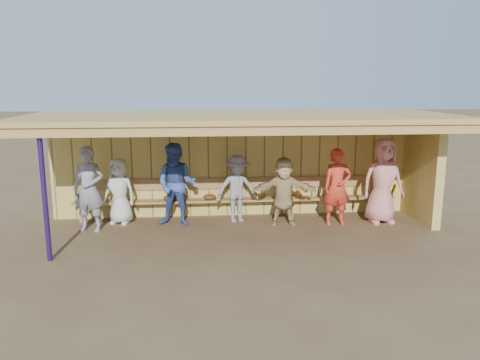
# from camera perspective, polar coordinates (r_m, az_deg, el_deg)

# --- Properties ---
(ground) EXTENTS (90.00, 90.00, 0.00)m
(ground) POSITION_cam_1_polar(r_m,az_deg,el_deg) (10.17, 0.18, -6.21)
(ground) COLOR brown
(ground) RESTS_ON ground
(player_a) EXTENTS (0.75, 0.57, 1.84)m
(player_a) POSITION_cam_1_polar(r_m,az_deg,el_deg) (10.45, -17.95, -1.07)
(player_a) COLOR gray
(player_a) RESTS_ON ground
(player_b) EXTENTS (0.84, 0.68, 1.49)m
(player_b) POSITION_cam_1_polar(r_m,az_deg,el_deg) (10.86, -14.50, -1.35)
(player_b) COLOR beige
(player_b) RESTS_ON ground
(player_c) EXTENTS (1.04, 0.89, 1.86)m
(player_c) POSITION_cam_1_polar(r_m,az_deg,el_deg) (10.42, -7.74, -0.58)
(player_c) COLOR #38529B
(player_c) RESTS_ON ground
(player_e) EXTENTS (1.09, 0.76, 1.55)m
(player_e) POSITION_cam_1_polar(r_m,az_deg,el_deg) (10.65, -0.36, -1.05)
(player_e) COLOR gray
(player_e) RESTS_ON ground
(player_f) EXTENTS (1.45, 0.52, 1.54)m
(player_f) POSITION_cam_1_polar(r_m,az_deg,el_deg) (10.46, 5.35, -1.37)
(player_f) COLOR tan
(player_f) RESTS_ON ground
(player_g) EXTENTS (0.64, 0.42, 1.73)m
(player_g) POSITION_cam_1_polar(r_m,az_deg,el_deg) (10.63, 11.76, -0.84)
(player_g) COLOR red
(player_g) RESTS_ON ground
(player_h) EXTENTS (1.00, 0.69, 1.94)m
(player_h) POSITION_cam_1_polar(r_m,az_deg,el_deg) (11.02, 17.02, -0.09)
(player_h) COLOR tan
(player_h) RESTS_ON ground
(dugout_structure) EXTENTS (8.80, 3.20, 2.50)m
(dugout_structure) POSITION_cam_1_polar(r_m,az_deg,el_deg) (10.50, 1.95, 3.86)
(dugout_structure) COLOR tan
(dugout_structure) RESTS_ON ground
(bench) EXTENTS (7.60, 0.34, 0.93)m
(bench) POSITION_cam_1_polar(r_m,az_deg,el_deg) (11.09, -0.36, -1.84)
(bench) COLOR #A57B46
(bench) RESTS_ON ground
(dugout_equipment) EXTENTS (5.45, 0.62, 0.80)m
(dugout_equipment) POSITION_cam_1_polar(r_m,az_deg,el_deg) (10.95, -2.15, -2.23)
(dugout_equipment) COLOR gold
(dugout_equipment) RESTS_ON ground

